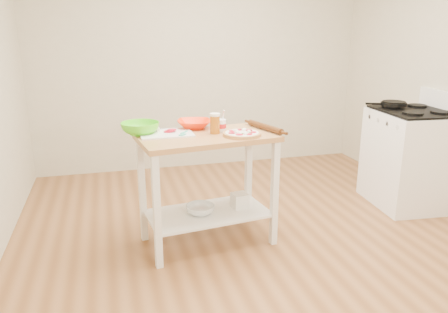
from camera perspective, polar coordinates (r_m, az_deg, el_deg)
name	(u,v)px	position (r m, az deg, el deg)	size (l,w,h in m)	color
room_shell	(267,76)	(3.23, 5.66, 10.40)	(4.04, 4.54, 2.74)	#915E35
prep_island	(207,167)	(3.41, -2.18, -1.39)	(1.10, 0.70, 0.90)	#B7824B
gas_stove	(409,158)	(4.61, 23.05, -0.14)	(0.71, 0.81, 1.11)	white
skillet	(393,104)	(4.58, 21.20, 6.41)	(0.38, 0.25, 0.03)	black
pizza	(242,134)	(3.31, 2.35, 3.01)	(0.29, 0.29, 0.05)	tan
cutting_board	(166,133)	(3.39, -7.64, 3.04)	(0.40, 0.31, 0.04)	white
spatula	(183,133)	(3.34, -5.32, 3.03)	(0.09, 0.15, 0.01)	#36B694
knife	(146,130)	(3.48, -10.09, 3.42)	(0.27, 0.08, 0.01)	silver
orange_bowl	(194,124)	(3.58, -3.92, 4.26)	(0.27, 0.27, 0.07)	#FF2E07
green_bowl	(140,128)	(3.42, -10.89, 3.65)	(0.29, 0.29, 0.09)	#56E41A
beer_pint	(215,123)	(3.37, -1.19, 4.35)	(0.08, 0.08, 0.16)	#AA5B10
yogurt_tub	(221,126)	(3.43, -0.40, 4.07)	(0.08, 0.08, 0.18)	white
rolling_pin	(265,127)	(3.50, 5.38, 3.82)	(0.05, 0.05, 0.42)	#502C12
shelf_glass_bowl	(200,209)	(3.51, -3.11, -6.92)	(0.23, 0.23, 0.07)	silver
shelf_bin	(240,200)	(3.61, 2.07, -5.75)	(0.12, 0.12, 0.12)	white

